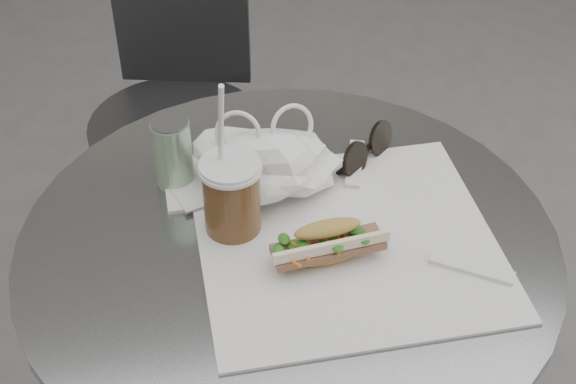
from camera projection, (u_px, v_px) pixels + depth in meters
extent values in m
cylinder|color=slate|center=(288.00, 242.00, 1.13)|extent=(0.76, 0.76, 0.02)
cylinder|color=#303133|center=(191.00, 268.00, 2.09)|extent=(0.35, 0.35, 0.02)
cylinder|color=#303133|center=(184.00, 204.00, 1.95)|extent=(0.06, 0.06, 0.46)
cylinder|color=#303133|center=(176.00, 126.00, 1.80)|extent=(0.39, 0.39, 0.02)
cube|color=#303133|center=(183.00, 29.00, 1.85)|extent=(0.30, 0.11, 0.27)
cube|color=white|center=(347.00, 241.00, 1.11)|extent=(0.42, 0.39, 0.00)
ellipsoid|color=tan|center=(328.00, 255.00, 1.08)|extent=(0.19, 0.08, 0.02)
cube|color=brown|center=(328.00, 247.00, 1.07)|extent=(0.15, 0.06, 0.01)
ellipsoid|color=tan|center=(327.00, 232.00, 1.06)|extent=(0.19, 0.08, 0.03)
cylinder|color=brown|center=(232.00, 200.00, 1.10)|extent=(0.08, 0.08, 0.11)
cylinder|color=silver|center=(230.00, 167.00, 1.06)|extent=(0.09, 0.09, 0.01)
cylinder|color=white|center=(221.00, 140.00, 1.04)|extent=(0.01, 0.06, 0.20)
cylinder|color=black|center=(355.00, 160.00, 1.21)|extent=(0.06, 0.05, 0.06)
cylinder|color=black|center=(381.00, 139.00, 1.26)|extent=(0.06, 0.05, 0.06)
cube|color=black|center=(368.00, 153.00, 1.24)|extent=(0.02, 0.02, 0.01)
cube|color=white|center=(206.00, 181.00, 1.21)|extent=(0.13, 0.13, 0.01)
cube|color=white|center=(206.00, 179.00, 1.21)|extent=(0.14, 0.14, 0.00)
cylinder|color=#5B9858|center=(173.00, 153.00, 1.18)|extent=(0.06, 0.06, 0.11)
cylinder|color=slate|center=(169.00, 123.00, 1.15)|extent=(0.05, 0.05, 0.00)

